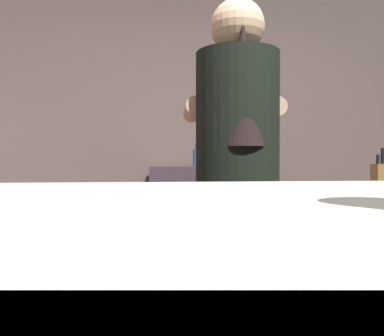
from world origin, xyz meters
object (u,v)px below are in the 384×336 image
bartender (237,182)px  mixing_bowl (189,195)px  knife_block (382,181)px  chefs_knife (274,202)px  bottle_soy (197,157)px  bottle_vinegar (246,154)px

bartender → mixing_bowl: bartender is taller
knife_block → mixing_bowl: bearing=177.9°
chefs_knife → bottle_soy: bearing=104.3°
bartender → bottle_soy: bearing=1.7°
chefs_knife → bottle_vinegar: bottle_vinegar is taller
chefs_knife → knife_block: bearing=12.9°
mixing_bowl → bottle_soy: bottle_soy is taller
knife_block → bottle_soy: 1.50m
bottle_vinegar → bottle_soy: size_ratio=1.29×
bartender → bottle_vinegar: (0.43, 1.68, 0.14)m
mixing_bowl → bottle_vinegar: (0.58, 1.11, 0.24)m
bottle_vinegar → chefs_knife: bearing=-96.8°
knife_block → mixing_bowl: size_ratio=1.37×
chefs_knife → mixing_bowl: bearing=162.7°
knife_block → bottle_vinegar: bearing=113.8°
knife_block → bottle_vinegar: 1.27m
knife_block → bottle_vinegar: size_ratio=1.10×
bottle_vinegar → mixing_bowl: bearing=-117.6°
knife_block → chefs_knife: 0.68m
bartender → chefs_knife: 0.51m
knife_block → chefs_knife: (-0.66, -0.12, -0.10)m
chefs_knife → bottle_vinegar: 1.31m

